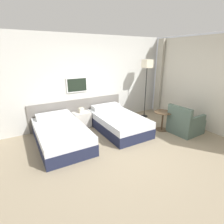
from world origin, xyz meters
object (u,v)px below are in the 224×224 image
at_px(nightstand, 82,119).
at_px(side_table, 163,117).
at_px(bed_near_window, 117,122).
at_px(armchair, 185,124).
at_px(floor_lamp, 147,68).
at_px(bed_near_door, 61,134).

xyz_separation_m(nightstand, side_table, (1.97, -1.40, 0.16)).
height_order(bed_near_window, armchair, armchair).
distance_m(nightstand, armchair, 3.02).
xyz_separation_m(nightstand, floor_lamp, (2.27, -0.24, 1.47)).
relative_size(bed_near_door, bed_near_window, 1.00).
height_order(bed_near_window, floor_lamp, floor_lamp).
bearing_deg(floor_lamp, side_table, -104.75).
bearing_deg(armchair, side_table, 39.31).
bearing_deg(bed_near_window, bed_near_door, 180.00).
distance_m(floor_lamp, armchair, 2.18).
bearing_deg(side_table, bed_near_window, 149.42).
relative_size(bed_near_door, armchair, 2.37).
xyz_separation_m(bed_near_door, nightstand, (0.83, 0.73, -0.00)).
height_order(nightstand, floor_lamp, floor_lamp).
bearing_deg(floor_lamp, armchair, -86.21).
xyz_separation_m(bed_near_door, side_table, (2.80, -0.67, 0.16)).
relative_size(floor_lamp, side_table, 3.48).
height_order(bed_near_door, side_table, bed_near_door).
relative_size(side_table, armchair, 0.69).
bearing_deg(bed_near_window, floor_lamp, 18.93).
bearing_deg(nightstand, bed_near_window, -41.31).
distance_m(bed_near_door, armchair, 3.40).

